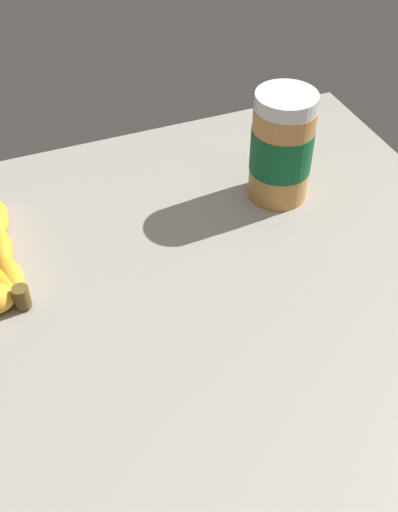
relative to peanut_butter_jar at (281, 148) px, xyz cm
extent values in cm
cube|color=gray|center=(-17.15, -13.62, -9.87)|extent=(80.24, 74.82, 3.53)
ellipsoid|color=orange|center=(-39.71, -4.46, -6.69)|extent=(3.78, 7.77, 2.83)
ellipsoid|color=orange|center=(-40.06, 1.49, -6.69)|extent=(2.94, 7.51, 2.83)
cylinder|color=brown|center=(-39.13, -8.91, -6.31)|extent=(2.00, 2.00, 3.00)
cylinder|color=#BF8442|center=(0.00, 0.00, -0.96)|extent=(8.69, 8.69, 14.31)
cylinder|color=#0F592D|center=(0.00, 0.00, -0.24)|extent=(8.86, 8.86, 6.44)
cylinder|color=silver|center=(0.00, 0.00, 7.28)|extent=(8.56, 8.56, 2.16)
camera|label=1|loc=(-38.34, -65.05, 49.42)|focal=44.09mm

